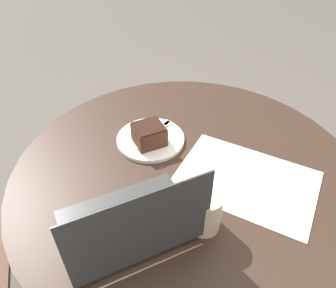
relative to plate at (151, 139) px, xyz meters
name	(u,v)px	position (x,y,z in m)	size (l,w,h in m)	color
ground_plane	(181,288)	(-0.17, 0.03, -0.73)	(12.00, 12.00, 0.00)	#4C4742
dining_table	(185,211)	(-0.17, 0.03, -0.20)	(1.00, 1.00, 0.73)	black
paper_document	(246,180)	(-0.32, -0.04, 0.00)	(0.42, 0.33, 0.00)	white
plate	(151,139)	(0.00, 0.00, 0.00)	(0.21, 0.21, 0.01)	silver
cake_slice	(149,134)	(-0.01, 0.02, 0.04)	(0.11, 0.12, 0.06)	#472619
fork	(157,131)	(0.00, -0.04, 0.01)	(0.03, 0.17, 0.00)	silver
coffee_glass	(205,212)	(-0.31, 0.16, 0.05)	(0.08, 0.08, 0.10)	#C6AD89
laptop	(131,224)	(-0.20, 0.29, 0.03)	(0.32, 0.37, 0.22)	#2D2D2D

